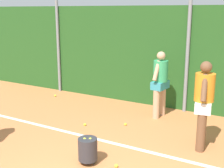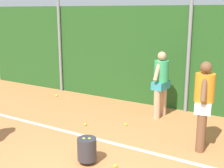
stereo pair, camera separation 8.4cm
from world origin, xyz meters
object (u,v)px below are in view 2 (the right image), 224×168
at_px(tennis_ball_1, 115,166).
at_px(tennis_ball_9, 126,124).
at_px(player_midcourt, 204,101).
at_px(ball_hopper, 87,149).
at_px(tennis_ball_7, 57,95).
at_px(player_backcourt_far, 161,81).
at_px(tennis_ball_5, 85,124).

xyz_separation_m(tennis_ball_1, tennis_ball_9, (-0.80, 1.92, 0.00)).
xyz_separation_m(player_midcourt, tennis_ball_1, (-1.12, -1.61, -0.99)).
relative_size(ball_hopper, tennis_ball_7, 7.78).
bearing_deg(tennis_ball_7, player_midcourt, -15.74).
bearing_deg(tennis_ball_9, player_midcourt, -9.12).
bearing_deg(ball_hopper, tennis_ball_9, 97.46).
height_order(player_backcourt_far, tennis_ball_5, player_backcourt_far).
bearing_deg(tennis_ball_5, ball_hopper, -53.44).
distance_m(player_backcourt_far, tennis_ball_5, 2.28).
bearing_deg(tennis_ball_7, player_backcourt_far, -1.52).
distance_m(player_midcourt, tennis_ball_5, 2.97).
bearing_deg(tennis_ball_7, tennis_ball_9, -19.53).
xyz_separation_m(ball_hopper, tennis_ball_1, (0.54, 0.13, -0.26)).
relative_size(player_backcourt_far, tennis_ball_1, 26.73).
xyz_separation_m(player_backcourt_far, tennis_ball_7, (-3.69, 0.10, -0.96)).
xyz_separation_m(tennis_ball_5, tennis_ball_7, (-2.35, 1.66, 0.00)).
height_order(player_backcourt_far, tennis_ball_9, player_backcourt_far).
height_order(player_midcourt, ball_hopper, player_midcourt).
bearing_deg(tennis_ball_1, player_backcourt_far, 96.20).
bearing_deg(tennis_ball_9, tennis_ball_7, 160.47).
relative_size(ball_hopper, tennis_ball_9, 7.78).
bearing_deg(tennis_ball_9, ball_hopper, -82.54).
relative_size(player_backcourt_far, tennis_ball_9, 26.73).
bearing_deg(tennis_ball_9, tennis_ball_5, -149.03).
relative_size(player_midcourt, player_backcourt_far, 1.04).
distance_m(ball_hopper, tennis_ball_7, 4.73).
xyz_separation_m(ball_hopper, tennis_ball_7, (-3.48, 3.19, -0.26)).
xyz_separation_m(tennis_ball_5, tennis_ball_9, (0.87, 0.52, 0.00)).
xyz_separation_m(ball_hopper, tennis_ball_5, (-1.14, 1.53, -0.26)).
height_order(player_midcourt, tennis_ball_5, player_midcourt).
height_order(player_midcourt, tennis_ball_9, player_midcourt).
height_order(player_midcourt, tennis_ball_7, player_midcourt).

